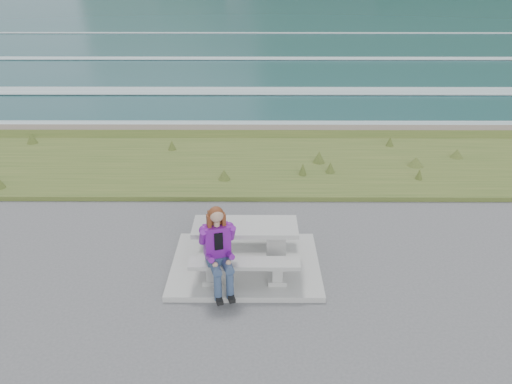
# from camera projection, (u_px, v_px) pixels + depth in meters

# --- Properties ---
(concrete_slab) EXTENTS (2.60, 2.10, 0.10)m
(concrete_slab) POSITION_uv_depth(u_px,v_px,m) (246.00, 265.00, 8.88)
(concrete_slab) COLOR #A2A29D
(concrete_slab) RESTS_ON ground
(picnic_table) EXTENTS (1.80, 0.75, 0.75)m
(picnic_table) POSITION_uv_depth(u_px,v_px,m) (245.00, 233.00, 8.62)
(picnic_table) COLOR #A2A29D
(picnic_table) RESTS_ON concrete_slab
(bench_landward) EXTENTS (1.80, 0.35, 0.45)m
(bench_landward) POSITION_uv_depth(u_px,v_px,m) (244.00, 267.00, 8.08)
(bench_landward) COLOR #A2A29D
(bench_landward) RESTS_ON concrete_slab
(bench_seaward) EXTENTS (1.80, 0.35, 0.45)m
(bench_seaward) POSITION_uv_depth(u_px,v_px,m) (246.00, 226.00, 9.36)
(bench_seaward) COLOR #A2A29D
(bench_seaward) RESTS_ON concrete_slab
(grass_verge) EXTENTS (160.00, 4.50, 0.22)m
(grass_verge) POSITION_uv_depth(u_px,v_px,m) (250.00, 166.00, 13.47)
(grass_verge) COLOR #38551F
(grass_verge) RESTS_ON ground
(shore_drop) EXTENTS (160.00, 0.80, 2.20)m
(shore_drop) POSITION_uv_depth(u_px,v_px,m) (251.00, 134.00, 16.11)
(shore_drop) COLOR #66594D
(shore_drop) RESTS_ON ground
(ocean) EXTENTS (1600.00, 1600.00, 0.09)m
(ocean) POSITION_uv_depth(u_px,v_px,m) (255.00, 80.00, 32.52)
(ocean) COLOR #1C4B50
(ocean) RESTS_ON ground
(seated_woman) EXTENTS (0.57, 0.78, 1.42)m
(seated_woman) POSITION_uv_depth(u_px,v_px,m) (220.00, 262.00, 7.89)
(seated_woman) COLOR navy
(seated_woman) RESTS_ON concrete_slab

